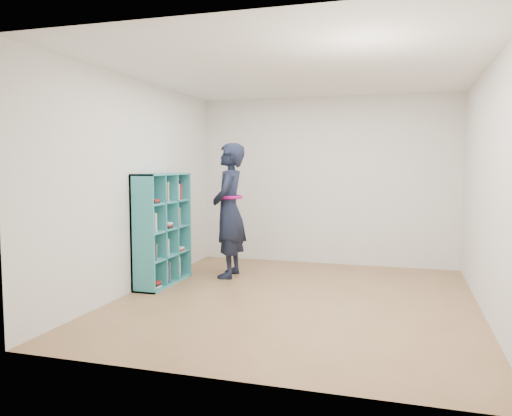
% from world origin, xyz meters
% --- Properties ---
extents(floor, '(4.50, 4.50, 0.00)m').
position_xyz_m(floor, '(0.00, 0.00, 0.00)').
color(floor, olive).
rests_on(floor, ground).
extents(ceiling, '(4.50, 4.50, 0.00)m').
position_xyz_m(ceiling, '(0.00, 0.00, 2.60)').
color(ceiling, white).
rests_on(ceiling, wall_back).
extents(wall_left, '(0.02, 4.50, 2.60)m').
position_xyz_m(wall_left, '(-2.00, 0.00, 1.30)').
color(wall_left, white).
rests_on(wall_left, floor).
extents(wall_right, '(0.02, 4.50, 2.60)m').
position_xyz_m(wall_right, '(2.00, 0.00, 1.30)').
color(wall_right, white).
rests_on(wall_right, floor).
extents(wall_back, '(4.00, 0.02, 2.60)m').
position_xyz_m(wall_back, '(0.00, 2.25, 1.30)').
color(wall_back, white).
rests_on(wall_back, floor).
extents(wall_front, '(4.00, 0.02, 2.60)m').
position_xyz_m(wall_front, '(0.00, -2.25, 1.30)').
color(wall_front, white).
rests_on(wall_front, floor).
extents(bookshelf, '(0.32, 1.09, 1.45)m').
position_xyz_m(bookshelf, '(-1.86, 0.29, 0.71)').
color(bookshelf, teal).
rests_on(bookshelf, floor).
extents(person, '(0.51, 0.72, 1.85)m').
position_xyz_m(person, '(-1.14, 0.93, 0.93)').
color(person, black).
rests_on(person, floor).
extents(smartphone, '(0.02, 0.09, 0.12)m').
position_xyz_m(smartphone, '(-1.29, 1.00, 1.05)').
color(smartphone, silver).
rests_on(smartphone, person).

